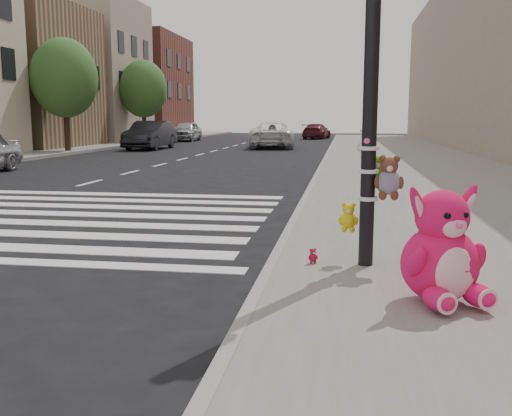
% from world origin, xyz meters
% --- Properties ---
extents(ground, '(120.00, 120.00, 0.00)m').
position_xyz_m(ground, '(0.00, 0.00, 0.00)').
color(ground, black).
rests_on(ground, ground).
extents(sidewalk_near, '(7.00, 80.00, 0.14)m').
position_xyz_m(sidewalk_near, '(5.00, 10.00, 0.07)').
color(sidewalk_near, slate).
rests_on(sidewalk_near, ground).
extents(sidewalk_far, '(6.00, 80.00, 0.14)m').
position_xyz_m(sidewalk_far, '(-13.50, 20.00, 0.07)').
color(sidewalk_far, slate).
rests_on(sidewalk_far, ground).
extents(curb_edge, '(0.12, 80.00, 0.15)m').
position_xyz_m(curb_edge, '(1.55, 10.00, 0.07)').
color(curb_edge, gray).
rests_on(curb_edge, ground).
extents(bld_far_c, '(6.00, 8.00, 8.00)m').
position_xyz_m(bld_far_c, '(-15.50, 26.00, 4.00)').
color(bld_far_c, '#90734D').
rests_on(bld_far_c, ground).
extents(bld_far_d, '(6.00, 8.00, 10.00)m').
position_xyz_m(bld_far_d, '(-15.50, 35.00, 5.00)').
color(bld_far_d, tan).
rests_on(bld_far_d, ground).
extents(bld_far_e, '(6.00, 10.00, 9.00)m').
position_xyz_m(bld_far_e, '(-15.50, 46.00, 4.50)').
color(bld_far_e, brown).
rests_on(bld_far_e, ground).
extents(signal_pole, '(0.70, 0.50, 4.00)m').
position_xyz_m(signal_pole, '(2.64, 1.81, 1.76)').
color(signal_pole, black).
rests_on(signal_pole, sidewalk_near).
extents(tree_far_b, '(3.20, 3.20, 5.44)m').
position_xyz_m(tree_far_b, '(-11.20, 22.00, 3.65)').
color(tree_far_b, '#382619').
rests_on(tree_far_b, sidewalk_far).
extents(tree_far_c, '(3.20, 3.20, 5.44)m').
position_xyz_m(tree_far_c, '(-11.20, 33.00, 3.65)').
color(tree_far_c, '#382619').
rests_on(tree_far_c, sidewalk_far).
extents(pink_bunny, '(0.91, 0.97, 1.07)m').
position_xyz_m(pink_bunny, '(3.21, 0.57, 0.58)').
color(pink_bunny, '#F8145C').
rests_on(pink_bunny, sidewalk_near).
extents(red_teddy, '(0.14, 0.13, 0.17)m').
position_xyz_m(red_teddy, '(2.01, 1.77, 0.23)').
color(red_teddy, '#BB1232').
rests_on(red_teddy, sidewalk_near).
extents(car_dark_far, '(1.68, 4.80, 1.58)m').
position_xyz_m(car_dark_far, '(-8.40, 26.17, 0.79)').
color(car_dark_far, black).
rests_on(car_dark_far, ground).
extents(car_white_near, '(2.92, 5.53, 1.48)m').
position_xyz_m(car_white_near, '(-1.85, 28.68, 0.74)').
color(car_white_near, white).
rests_on(car_white_near, ground).
extents(car_maroon_near, '(2.41, 4.50, 1.24)m').
position_xyz_m(car_maroon_near, '(-0.02, 43.42, 0.62)').
color(car_maroon_near, '#581924').
rests_on(car_maroon_near, ground).
extents(car_silver_deep, '(1.89, 4.44, 1.50)m').
position_xyz_m(car_silver_deep, '(-9.46, 37.14, 0.75)').
color(car_silver_deep, '#AEAFB3').
rests_on(car_silver_deep, ground).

